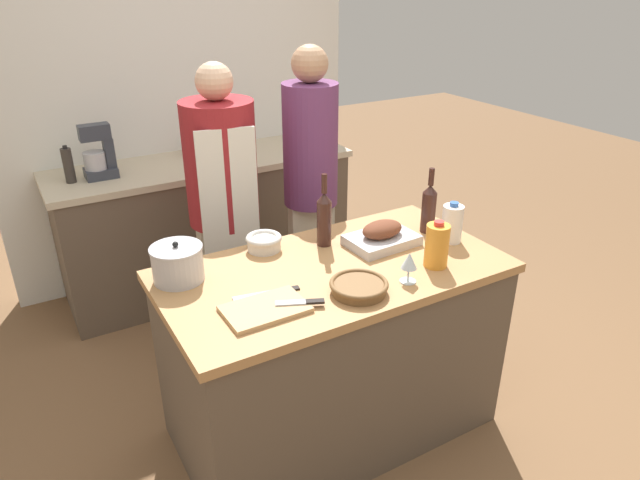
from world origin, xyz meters
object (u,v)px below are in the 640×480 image
mixing_bowl (264,242)px  wine_bottle_dark (324,218)px  milk_jug (452,223)px  stock_pot (178,263)px  stand_mixer (99,156)px  condiment_bottle_tall (188,145)px  wicker_basket (359,287)px  wine_bottle_green (429,207)px  knife_paring (302,302)px  cutting_board (265,309)px  person_cook_guest (311,181)px  knife_chef (269,293)px  condiment_bottle_short (68,165)px  wine_glass_left (409,262)px  person_cook_aproned (224,202)px  roasting_pan (382,236)px  juice_jug (437,245)px

mixing_bowl → wine_bottle_dark: size_ratio=0.48×
mixing_bowl → milk_jug: 0.86m
stock_pot → milk_jug: (1.19, -0.28, 0.02)m
stand_mixer → condiment_bottle_tall: (0.58, 0.16, -0.06)m
wicker_basket → wine_bottle_green: (0.60, 0.31, 0.10)m
wine_bottle_green → knife_paring: (-0.84, -0.29, -0.10)m
cutting_board → person_cook_guest: (0.75, 1.00, 0.06)m
knife_chef → condiment_bottle_short: (-0.46, 1.67, 0.12)m
wine_glass_left → stand_mixer: 2.04m
condiment_bottle_tall → person_cook_aproned: bearing=-96.7°
milk_jug → wine_bottle_dark: (-0.52, 0.26, 0.04)m
stock_pot → wine_glass_left: 0.92m
roasting_pan → juice_jug: (0.08, -0.28, 0.05)m
wine_bottle_green → stock_pot: bearing=173.2°
juice_jug → knife_paring: (-0.65, -0.00, -0.07)m
juice_jug → wine_bottle_green: size_ratio=0.65×
wine_bottle_green → cutting_board: bearing=-165.5°
milk_jug → person_cook_aproned: person_cook_aproned is taller
milk_jug → condiment_bottle_short: size_ratio=0.88×
juice_jug → wine_bottle_dark: wine_bottle_dark is taller
wine_bottle_green → stand_mixer: size_ratio=1.00×
cutting_board → wine_glass_left: 0.60m
stock_pot → juice_jug: juice_jug is taller
wine_bottle_green → knife_chef: bearing=-170.9°
stand_mixer → knife_paring: bearing=-79.1°
mixing_bowl → wine_bottle_dark: wine_bottle_dark is taller
wicker_basket → mixing_bowl: size_ratio=1.43×
condiment_bottle_short → juice_jug: bearing=-57.3°
roasting_pan → knife_chef: 0.65m
wine_bottle_green → knife_chef: size_ratio=1.19×
wine_glass_left → person_cook_guest: bearing=81.4°
juice_jug → knife_chef: 0.73m
wicker_basket → wine_bottle_green: wine_bottle_green is taller
wine_glass_left → person_cook_aproned: person_cook_aproned is taller
mixing_bowl → stand_mixer: stand_mixer is taller
knife_paring → cutting_board: bearing=161.6°
wicker_basket → milk_jug: size_ratio=1.20×
cutting_board → wine_bottle_dark: bearing=38.3°
wicker_basket → knife_chef: (-0.31, 0.17, -0.02)m
wine_glass_left → knife_paring: 0.47m
mixing_bowl → knife_chef: 0.39m
juice_jug → condiment_bottle_short: bearing=122.7°
wicker_basket → cutting_board: wicker_basket is taller
wicker_basket → mixing_bowl: mixing_bowl is taller
condiment_bottle_tall → wicker_basket: bearing=-89.7°
stand_mixer → stock_pot: bearing=-89.0°
condiment_bottle_tall → wine_glass_left: bearing=-83.5°
wine_glass_left → condiment_bottle_tall: 2.04m
mixing_bowl → wine_bottle_dark: 0.29m
wine_bottle_dark → stock_pot: bearing=178.6°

